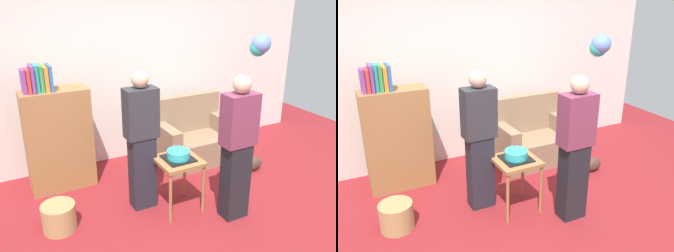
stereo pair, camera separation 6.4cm
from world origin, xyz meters
The scene contains 11 objects.
ground_plane centered at (0.00, 0.00, 0.00)m, with size 8.00×8.00×0.00m, color maroon.
wall_back centered at (0.00, 2.05, 1.35)m, with size 6.00×0.10×2.70m, color silver.
couch centered at (0.64, 1.42, 0.34)m, with size 1.10×0.70×0.96m.
bookshelf centered at (-1.26, 1.53, 0.69)m, with size 0.80×0.36×1.62m.
side_table centered at (-0.18, 0.39, 0.54)m, with size 0.48×0.48×0.64m.
birthday_cake centered at (-0.18, 0.39, 0.69)m, with size 0.32×0.32×0.17m.
person_blowing_candles centered at (-0.51, 0.64, 0.83)m, with size 0.36×0.22×1.63m.
person_holding_cake centered at (0.31, -0.03, 0.83)m, with size 0.36×0.22×1.63m.
wicker_basket centered at (-1.50, 0.62, 0.15)m, with size 0.36×0.36×0.30m, color #A88451.
handbag centered at (1.22, 0.70, 0.10)m, with size 0.28×0.14×0.20m, color #473328.
balloon_bunch centered at (1.65, 1.26, 1.66)m, with size 0.29×0.30×1.82m.
Camera 2 is at (-1.90, -2.80, 2.43)m, focal length 38.40 mm.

